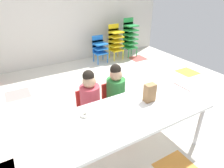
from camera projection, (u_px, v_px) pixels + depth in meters
The scene contains 12 objects.
ground_plane at pixel (92, 118), 2.99m from camera, with size 6.59×5.17×0.02m.
back_wall at pixel (40, 8), 4.32m from camera, with size 6.59×0.10×2.73m, color beige.
craft_table at pixel (125, 117), 2.08m from camera, with size 1.95×0.75×0.62m.
seated_child_near_camera at pixel (90, 97), 2.49m from camera, with size 0.34×0.34×0.92m.
seated_child_middle_seat at pixel (115, 89), 2.66m from camera, with size 0.33×0.33×0.92m.
kid_chair_blue_stack at pixel (99, 47), 4.95m from camera, with size 0.32×0.30×0.68m.
kid_chair_yellow_stack at pixel (115, 40), 5.11m from camera, with size 0.32×0.30×0.92m.
kid_chair_green_stack at pixel (130, 36), 5.29m from camera, with size 0.32×0.30×1.04m.
paper_bag_brown at pixel (150, 93), 2.23m from camera, with size 0.13×0.09×0.22m, color #9E754C.
paper_plate_near_edge at pixel (84, 116), 2.01m from camera, with size 0.18×0.18×0.01m, color white.
paper_plate_center_table at pixel (78, 140), 1.70m from camera, with size 0.18×0.18×0.01m, color white.
donut_powdered_on_plate at pixel (84, 115), 2.00m from camera, with size 0.10×0.10×0.03m, color white.
Camera 1 is at (-0.93, -2.23, 1.86)m, focal length 30.72 mm.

